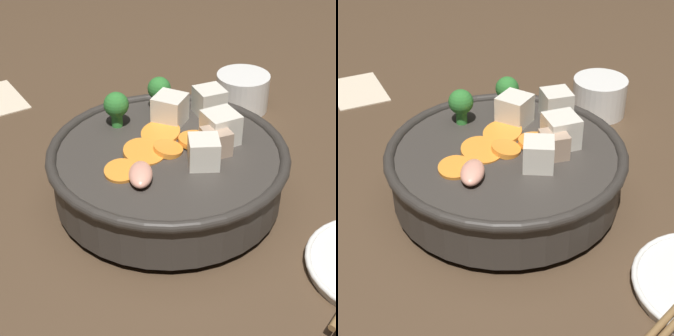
% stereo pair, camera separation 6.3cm
% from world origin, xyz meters
% --- Properties ---
extents(ground_plane, '(3.00, 3.00, 0.00)m').
position_xyz_m(ground_plane, '(0.00, 0.00, 0.00)').
color(ground_plane, '#4C3826').
extents(stirfry_bowl, '(0.27, 0.27, 0.11)m').
position_xyz_m(stirfry_bowl, '(-0.00, 0.00, 0.05)').
color(stirfry_bowl, '#38332D').
rests_on(stirfry_bowl, ground_plane).
extents(tea_cup, '(0.08, 0.08, 0.05)m').
position_xyz_m(tea_cup, '(-0.19, 0.16, 0.03)').
color(tea_cup, white).
rests_on(tea_cup, ground_plane).
extents(napkin, '(0.13, 0.11, 0.00)m').
position_xyz_m(napkin, '(-0.30, -0.20, 0.00)').
color(napkin, beige).
rests_on(napkin, ground_plane).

